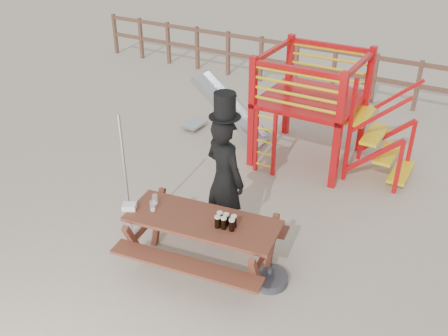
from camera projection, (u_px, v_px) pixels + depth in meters
ground at (197, 258)px, 7.11m from camera, size 60.00×60.00×0.00m
back_fence at (354, 70)px, 11.99m from camera, size 15.09×0.09×1.20m
playground_fort at (307, 105)px, 9.21m from camera, size 4.71×1.84×2.10m
picnic_table at (203, 237)px, 6.72m from camera, size 2.22×1.68×0.79m
man_with_hat at (225, 176)px, 7.10m from camera, size 0.82×0.67×2.28m
metal_pole at (126, 179)px, 7.06m from camera, size 0.04×0.04×2.00m
parasol_base at (269, 279)px, 6.65m from camera, size 0.50×0.50×0.21m
paper_bag at (129, 207)px, 6.76m from camera, size 0.22×0.21×0.08m
stout_pints at (225, 221)px, 6.39m from camera, size 0.29×0.19×0.17m
empty_glasses at (154, 203)px, 6.78m from camera, size 0.14×0.22×0.15m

